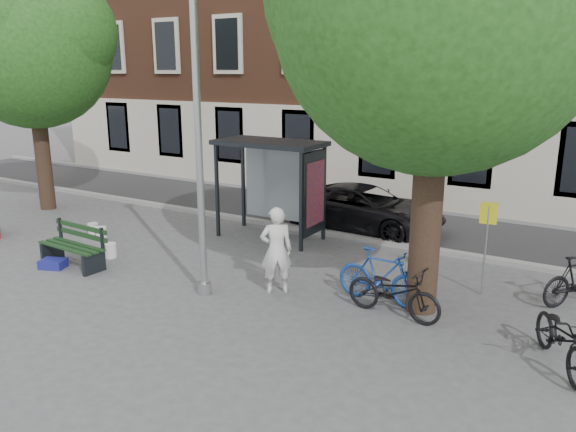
{
  "coord_description": "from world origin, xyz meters",
  "views": [
    {
      "loc": [
        6.93,
        -8.2,
        4.39
      ],
      "look_at": [
        1.0,
        1.62,
        1.4
      ],
      "focal_mm": 35.0,
      "sensor_mm": 36.0,
      "label": 1
    }
  ],
  "objects_px": {
    "car_dark": "(365,208)",
    "bike_b": "(381,276)",
    "lamppost": "(199,157)",
    "bus_shelter": "(285,168)",
    "bike_c": "(562,338)",
    "painter": "(276,250)",
    "bike_a": "(394,292)",
    "notice_sign": "(487,229)",
    "bench": "(74,248)"
  },
  "relations": [
    {
      "from": "bench",
      "to": "bike_a",
      "type": "bearing_deg",
      "value": 12.45
    },
    {
      "from": "bench",
      "to": "notice_sign",
      "type": "relative_size",
      "value": 0.97
    },
    {
      "from": "bike_c",
      "to": "car_dark",
      "type": "xyz_separation_m",
      "value": [
        -5.64,
        5.51,
        0.14
      ]
    },
    {
      "from": "car_dark",
      "to": "bike_b",
      "type": "bearing_deg",
      "value": -150.02
    },
    {
      "from": "bus_shelter",
      "to": "car_dark",
      "type": "height_order",
      "value": "bus_shelter"
    },
    {
      "from": "lamppost",
      "to": "bus_shelter",
      "type": "distance_m",
      "value": 4.24
    },
    {
      "from": "bike_b",
      "to": "notice_sign",
      "type": "distance_m",
      "value": 2.31
    },
    {
      "from": "bench",
      "to": "bike_b",
      "type": "xyz_separation_m",
      "value": [
        6.86,
        1.65,
        0.12
      ]
    },
    {
      "from": "painter",
      "to": "bike_c",
      "type": "distance_m",
      "value": 5.3
    },
    {
      "from": "bench",
      "to": "bike_a",
      "type": "xyz_separation_m",
      "value": [
        7.29,
        1.19,
        0.05
      ]
    },
    {
      "from": "bus_shelter",
      "to": "car_dark",
      "type": "xyz_separation_m",
      "value": [
        1.45,
        1.95,
        -1.29
      ]
    },
    {
      "from": "bench",
      "to": "bike_c",
      "type": "relative_size",
      "value": 1.01
    },
    {
      "from": "bike_a",
      "to": "bike_b",
      "type": "xyz_separation_m",
      "value": [
        -0.43,
        0.46,
        0.06
      ]
    },
    {
      "from": "lamppost",
      "to": "painter",
      "type": "relative_size",
      "value": 3.41
    },
    {
      "from": "bench",
      "to": "car_dark",
      "type": "xyz_separation_m",
      "value": [
        4.48,
        6.29,
        0.2
      ]
    },
    {
      "from": "painter",
      "to": "notice_sign",
      "type": "relative_size",
      "value": 0.94
    },
    {
      "from": "bike_b",
      "to": "car_dark",
      "type": "distance_m",
      "value": 5.22
    },
    {
      "from": "lamppost",
      "to": "bench",
      "type": "relative_size",
      "value": 3.31
    },
    {
      "from": "bike_a",
      "to": "bike_c",
      "type": "distance_m",
      "value": 2.86
    },
    {
      "from": "painter",
      "to": "bike_a",
      "type": "relative_size",
      "value": 0.97
    },
    {
      "from": "bus_shelter",
      "to": "bench",
      "type": "bearing_deg",
      "value": -124.89
    },
    {
      "from": "notice_sign",
      "to": "bike_b",
      "type": "bearing_deg",
      "value": -144.57
    },
    {
      "from": "bus_shelter",
      "to": "bike_a",
      "type": "distance_m",
      "value": 5.49
    },
    {
      "from": "lamppost",
      "to": "bike_b",
      "type": "relative_size",
      "value": 3.36
    },
    {
      "from": "bus_shelter",
      "to": "notice_sign",
      "type": "bearing_deg",
      "value": -12.88
    },
    {
      "from": "bike_a",
      "to": "bike_c",
      "type": "height_order",
      "value": "bike_a"
    },
    {
      "from": "bike_c",
      "to": "notice_sign",
      "type": "relative_size",
      "value": 0.96
    },
    {
      "from": "bike_c",
      "to": "notice_sign",
      "type": "xyz_separation_m",
      "value": [
        -1.67,
        2.32,
        0.9
      ]
    },
    {
      "from": "lamppost",
      "to": "bench",
      "type": "height_order",
      "value": "lamppost"
    },
    {
      "from": "bench",
      "to": "bike_c",
      "type": "height_order",
      "value": "bike_c"
    },
    {
      "from": "bus_shelter",
      "to": "bike_c",
      "type": "relative_size",
      "value": 1.56
    },
    {
      "from": "bus_shelter",
      "to": "bike_c",
      "type": "bearing_deg",
      "value": -26.69
    },
    {
      "from": "bike_a",
      "to": "car_dark",
      "type": "height_order",
      "value": "car_dark"
    },
    {
      "from": "bike_b",
      "to": "bike_c",
      "type": "bearing_deg",
      "value": -102.05
    },
    {
      "from": "lamppost",
      "to": "bus_shelter",
      "type": "relative_size",
      "value": 2.14
    },
    {
      "from": "bike_a",
      "to": "notice_sign",
      "type": "bearing_deg",
      "value": -25.64
    },
    {
      "from": "bus_shelter",
      "to": "bike_b",
      "type": "xyz_separation_m",
      "value": [
        3.83,
        -2.7,
        -1.37
      ]
    },
    {
      "from": "painter",
      "to": "car_dark",
      "type": "height_order",
      "value": "painter"
    },
    {
      "from": "lamppost",
      "to": "bike_b",
      "type": "distance_m",
      "value": 4.17
    },
    {
      "from": "bike_a",
      "to": "painter",
      "type": "bearing_deg",
      "value": 98.38
    },
    {
      "from": "lamppost",
      "to": "bike_b",
      "type": "xyz_separation_m",
      "value": [
        3.22,
        1.41,
        -2.24
      ]
    },
    {
      "from": "painter",
      "to": "bench",
      "type": "distance_m",
      "value": 4.97
    },
    {
      "from": "bus_shelter",
      "to": "bike_c",
      "type": "xyz_separation_m",
      "value": [
        7.09,
        -3.56,
        -1.44
      ]
    },
    {
      "from": "bench",
      "to": "bike_c",
      "type": "distance_m",
      "value": 10.15
    },
    {
      "from": "bench",
      "to": "bike_b",
      "type": "bearing_deg",
      "value": 16.67
    },
    {
      "from": "bike_a",
      "to": "lamppost",
      "type": "bearing_deg",
      "value": 110.22
    },
    {
      "from": "car_dark",
      "to": "notice_sign",
      "type": "xyz_separation_m",
      "value": [
        3.97,
        -3.19,
        0.76
      ]
    },
    {
      "from": "bike_c",
      "to": "bike_b",
      "type": "bearing_deg",
      "value": 137.49
    },
    {
      "from": "bench",
      "to": "notice_sign",
      "type": "bearing_deg",
      "value": 23.35
    },
    {
      "from": "bus_shelter",
      "to": "bike_a",
      "type": "bearing_deg",
      "value": -36.49
    }
  ]
}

